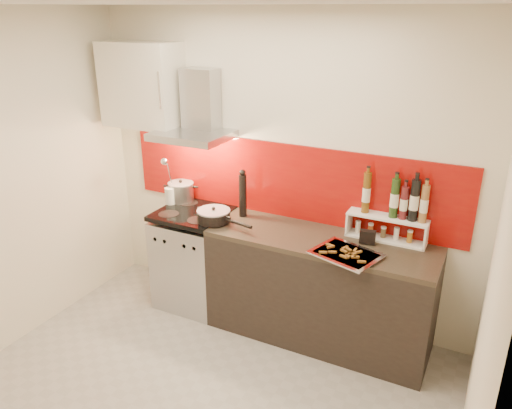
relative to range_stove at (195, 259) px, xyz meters
The scene contains 16 objects.
floor 1.37m from the range_stove, 57.42° to the right, with size 3.40×3.40×0.00m, color #9E9991.
ceiling 2.52m from the range_stove, 57.42° to the right, with size 3.40×2.80×0.02m, color white.
back_wall 1.15m from the range_stove, 23.53° to the left, with size 3.40×0.02×2.60m, color silver.
right_wall 2.77m from the range_stove, 24.53° to the right, with size 0.02×2.80×2.60m, color silver.
backsplash 1.12m from the range_stove, 21.33° to the left, with size 3.00×0.02×0.64m, color #8D0807.
range_stove is the anchor object (origin of this frame).
counter 1.20m from the range_stove, ahead, with size 1.80×0.60×0.90m.
range_hood 1.31m from the range_stove, 90.00° to the left, with size 0.62×0.50×0.61m.
upper_cabinet 1.61m from the range_stove, 166.72° to the left, with size 0.70×0.35×0.72m, color silver.
stock_pot 0.63m from the range_stove, 143.42° to the left, with size 0.24×0.24×0.20m.
saute_pan 0.60m from the range_stove, 19.28° to the right, with size 0.54×0.28×0.13m.
utensil_jar 0.66m from the range_stove, 168.32° to the left, with size 0.10×0.14×0.46m.
pepper_mill 0.80m from the range_stove, 16.45° to the left, with size 0.07×0.07×0.42m.
step_shelf 1.84m from the range_stove, ahead, with size 0.61×0.17×0.52m.
caddy_box 1.63m from the range_stove, ahead, with size 0.12×0.05×0.10m, color black.
baking_tray 1.54m from the range_stove, ahead, with size 0.55×0.48×0.03m.
Camera 1 is at (1.63, -2.27, 2.58)m, focal length 35.00 mm.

